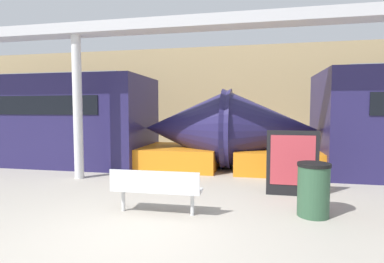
{
  "coord_description": "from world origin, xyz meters",
  "views": [
    {
      "loc": [
        1.92,
        -4.16,
        1.92
      ],
      "look_at": [
        0.44,
        3.13,
        1.4
      ],
      "focal_mm": 28.0,
      "sensor_mm": 36.0,
      "label": 1
    }
  ],
  "objects_px": {
    "train_right": "(16,121)",
    "support_column_near": "(78,108)",
    "trash_bin": "(313,189)",
    "bench_near": "(156,187)",
    "poster_board": "(292,163)"
  },
  "relations": [
    {
      "from": "train_right",
      "to": "support_column_near",
      "type": "height_order",
      "value": "support_column_near"
    },
    {
      "from": "trash_bin",
      "to": "support_column_near",
      "type": "height_order",
      "value": "support_column_near"
    },
    {
      "from": "bench_near",
      "to": "support_column_near",
      "type": "height_order",
      "value": "support_column_near"
    },
    {
      "from": "trash_bin",
      "to": "support_column_near",
      "type": "xyz_separation_m",
      "value": [
        -5.92,
        1.92,
        1.5
      ]
    },
    {
      "from": "support_column_near",
      "to": "poster_board",
      "type": "bearing_deg",
      "value": -6.37
    },
    {
      "from": "poster_board",
      "to": "train_right",
      "type": "bearing_deg",
      "value": 163.56
    },
    {
      "from": "train_right",
      "to": "support_column_near",
      "type": "distance_m",
      "value": 4.67
    },
    {
      "from": "bench_near",
      "to": "trash_bin",
      "type": "bearing_deg",
      "value": 9.13
    },
    {
      "from": "train_right",
      "to": "support_column_near",
      "type": "bearing_deg",
      "value": -28.91
    },
    {
      "from": "bench_near",
      "to": "trash_bin",
      "type": "distance_m",
      "value": 2.88
    },
    {
      "from": "train_right",
      "to": "support_column_near",
      "type": "relative_size",
      "value": 4.07
    },
    {
      "from": "bench_near",
      "to": "trash_bin",
      "type": "relative_size",
      "value": 1.73
    },
    {
      "from": "train_right",
      "to": "bench_near",
      "type": "distance_m",
      "value": 8.6
    },
    {
      "from": "trash_bin",
      "to": "poster_board",
      "type": "xyz_separation_m",
      "value": [
        -0.21,
        1.29,
        0.25
      ]
    },
    {
      "from": "bench_near",
      "to": "support_column_near",
      "type": "xyz_separation_m",
      "value": [
        -3.08,
        2.42,
        1.48
      ]
    }
  ]
}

